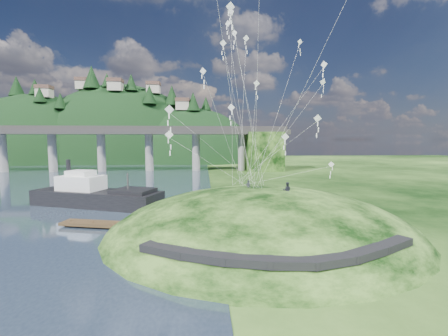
{
  "coord_description": "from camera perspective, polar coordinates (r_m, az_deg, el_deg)",
  "views": [
    {
      "loc": [
        1.46,
        -30.82,
        10.53
      ],
      "look_at": [
        4.0,
        6.0,
        7.0
      ],
      "focal_mm": 24.0,
      "sensor_mm": 36.0,
      "label": 1
    }
  ],
  "objects": [
    {
      "name": "footpath",
      "position": [
        23.48,
        11.57,
        -15.73
      ],
      "size": [
        22.29,
        5.84,
        0.83
      ],
      "color": "black",
      "rests_on": "ground"
    },
    {
      "name": "work_barge",
      "position": [
        51.81,
        -23.4,
        -4.66
      ],
      "size": [
        21.58,
        12.46,
        7.31
      ],
      "color": "black",
      "rests_on": "ground"
    },
    {
      "name": "kite_swarm",
      "position": [
        35.47,
        6.06,
        19.47
      ],
      "size": [
        18.96,
        17.1,
        20.74
      ],
      "color": "white",
      "rests_on": "ground"
    },
    {
      "name": "grass_hill",
      "position": [
        35.56,
        7.11,
        -14.35
      ],
      "size": [
        36.0,
        32.0,
        13.0
      ],
      "color": "black",
      "rests_on": "ground"
    },
    {
      "name": "bridge",
      "position": [
        104.68,
        -19.48,
        4.7
      ],
      "size": [
        160.0,
        11.0,
        15.0
      ],
      "color": "#2D2B2B",
      "rests_on": "ground"
    },
    {
      "name": "far_ridge",
      "position": [
        160.49,
        -20.22,
        -1.3
      ],
      "size": [
        153.0,
        70.0,
        94.5
      ],
      "color": "black",
      "rests_on": "ground"
    },
    {
      "name": "ground",
      "position": [
        32.6,
        -6.48,
        -13.42
      ],
      "size": [
        320.0,
        320.0,
        0.0
      ],
      "primitive_type": "plane",
      "color": "black",
      "rests_on": "ground"
    },
    {
      "name": "kite_flyers",
      "position": [
        33.99,
        10.17,
        -2.57
      ],
      "size": [
        4.76,
        3.27,
        1.87
      ],
      "color": "#23232E",
      "rests_on": "ground"
    },
    {
      "name": "wooden_dock",
      "position": [
        38.49,
        -20.0,
        -10.09
      ],
      "size": [
        13.66,
        5.14,
        0.97
      ],
      "color": "#3A2917",
      "rests_on": "ground"
    }
  ]
}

